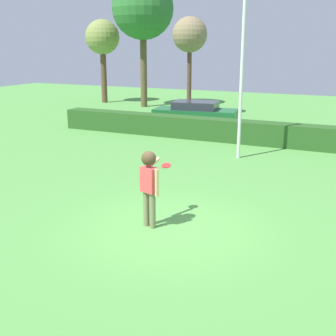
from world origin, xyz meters
name	(u,v)px	position (x,y,z in m)	size (l,w,h in m)	color
ground_plane	(168,227)	(0.00, 0.00, 0.00)	(60.00, 60.00, 0.00)	#569B46
person	(149,179)	(-0.40, -0.12, 1.13)	(0.55, 0.81, 1.79)	#767752
frisbee	(166,165)	(-0.41, 0.77, 1.24)	(0.24, 0.24, 0.08)	red
lamppost	(242,69)	(-0.41, 7.01, 3.22)	(0.24, 0.24, 5.82)	silver
hedge_row	(266,134)	(0.00, 9.68, 0.47)	(19.70, 0.90, 0.94)	#285320
parked_car_green	(195,112)	(-4.39, 12.70, 0.69)	(4.40, 2.29, 1.25)	#1E6633
bare_elm_tree	(102,39)	(-13.87, 18.80, 4.44)	(2.39, 2.39, 5.75)	brown
willow_tree	(190,36)	(-5.99, 15.67, 4.51)	(1.98, 1.98, 5.58)	brown
birch_tree	(143,9)	(-10.21, 18.00, 6.23)	(3.96, 3.96, 8.27)	brown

